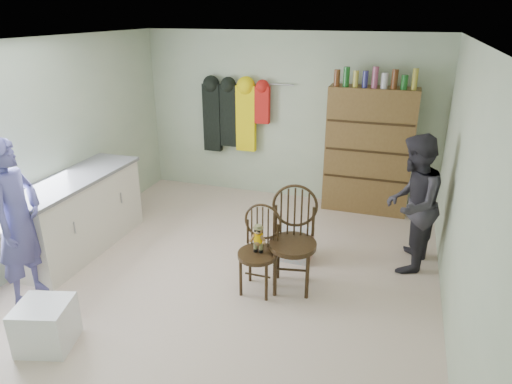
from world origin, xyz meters
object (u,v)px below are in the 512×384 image
(chair_far, at_px, (293,235))
(dresser, at_px, (369,150))
(counter, at_px, (79,213))
(chair_front, at_px, (259,245))

(chair_far, bearing_deg, dresser, 66.68)
(dresser, bearing_deg, counter, -144.32)
(counter, relative_size, chair_front, 1.99)
(counter, height_order, dresser, dresser)
(chair_front, xyz_separation_m, dresser, (0.85, 2.46, 0.40))
(chair_front, height_order, chair_far, chair_far)
(chair_far, bearing_deg, chair_front, -161.02)
(counter, bearing_deg, chair_front, -3.88)
(chair_far, distance_m, dresser, 2.36)
(counter, distance_m, chair_far, 2.67)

